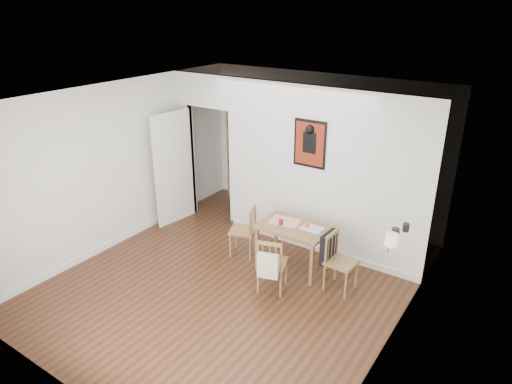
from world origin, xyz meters
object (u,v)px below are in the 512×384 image
Objects in this scene: dining_table at (293,231)px; chair_left at (243,231)px; fireplace at (394,281)px; ceramic_jar_b at (406,227)px; ceramic_jar_a at (395,233)px; orange_fruit at (307,225)px; chair_front at (272,263)px; red_glass at (281,222)px; bookshelf at (250,154)px; notebook at (312,228)px; chair_right at (340,261)px; mantel_lamp at (391,241)px.

dining_table is 0.87m from chair_left.
fireplace is 0.65m from ceramic_jar_b.
fireplace is 0.61m from ceramic_jar_a.
orange_fruit is at bearing 160.23° from fireplace.
chair_front is 9.65× the size of red_glass.
bookshelf reaches higher than notebook.
fireplace is (0.84, -0.34, 0.18)m from chair_right.
ceramic_jar_a reaches higher than chair_right.
dining_table is 2.54m from bookshelf.
ceramic_jar_b is (-0.01, 0.58, -0.08)m from mantel_lamp.
fireplace reaches higher than red_glass.
ceramic_jar_a reaches higher than notebook.
dining_table is at bearing -163.61° from notebook.
red_glass is at bearing 110.78° from chair_front.
chair_front reaches higher than notebook.
bookshelf is 2.43m from red_glass.
chair_front is 3.05m from bookshelf.
orange_fruit is 1.77m from mantel_lamp.
chair_front is (-0.76, -0.53, -0.02)m from chair_right.
bookshelf is 1.61× the size of fireplace.
chair_left is 2.67× the size of notebook.
fireplace is 14.73× the size of red_glass.
chair_front is 0.80m from orange_fruit.
orange_fruit is (-0.63, 0.19, 0.30)m from chair_right.
chair_left is 1.07m from orange_fruit.
chair_left is 2.51m from fireplace.
ceramic_jar_a is at bearing 9.64° from chair_front.
ceramic_jar_a reaches higher than fireplace.
orange_fruit is at bearing 21.84° from red_glass.
chair_front is 0.70m from red_glass.
ceramic_jar_b reaches higher than chair_left.
mantel_lamp reaches higher than notebook.
chair_front reaches higher than dining_table.
dining_table is 0.22m from red_glass.
red_glass is 1.83m from ceramic_jar_a.
dining_table is 1.73m from ceramic_jar_b.
chair_front is (0.04, -0.64, -0.19)m from dining_table.
mantel_lamp reaches higher than red_glass.
ceramic_jar_b is (0.06, 0.21, -0.00)m from ceramic_jar_a.
chair_left is at bearing -58.74° from bookshelf.
ceramic_jar_b is at bearing 94.40° from fireplace.
ceramic_jar_b is (1.57, 0.47, 0.79)m from chair_front.
fireplace is 11.52× the size of ceramic_jar_a.
mantel_lamp is (1.63, -0.76, 0.68)m from dining_table.
notebook is (1.11, 0.16, 0.29)m from chair_left.
dining_table is 1.24× the size of chair_front.
dining_table is at bearing -41.01° from bookshelf.
red_glass reaches higher than notebook.
red_glass is 0.78× the size of ceramic_jar_a.
chair_left is 9.71× the size of red_glass.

